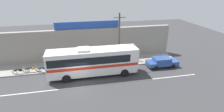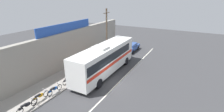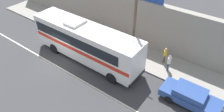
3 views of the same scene
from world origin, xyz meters
The scene contains 14 objects.
ground_plane centered at (0.00, 0.00, 0.00)m, with size 70.00×70.00×0.00m, color #3A3A3D.
sidewalk_slab centered at (0.00, 5.20, 0.07)m, with size 30.00×3.60×0.14m, color gray.
storefront_facade centered at (0.00, 7.35, 2.40)m, with size 30.00×0.70×4.80m, color gray.
road_center_stripe centered at (0.00, -0.80, 0.00)m, with size 30.00×0.14×0.01m, color silver.
intercity_bus centered at (1.92, 1.72, 2.06)m, with size 11.22×2.60×3.78m.
parked_car centered at (11.81, 2.27, 0.74)m, with size 4.37×1.89×1.37m.
utility_pole centered at (5.82, 3.68, 3.98)m, with size 1.60×0.22×7.42m.
motorcycle_red centered at (-4.43, 3.74, 0.57)m, with size 1.88×0.56×0.94m.
motorcycle_blue centered at (-5.91, 3.99, 0.57)m, with size 1.90×0.56×0.94m.
motorcycle_orange centered at (-7.38, 3.83, 0.57)m, with size 1.94×0.56×0.94m.
motorcycle_green centered at (-2.17, 3.96, 0.57)m, with size 1.90×0.56×0.94m.
pedestrian_by_curb centered at (8.99, 4.68, 1.09)m, with size 0.30×0.48×1.64m.
pedestrian_far_left centered at (8.23, 5.54, 1.06)m, with size 0.30×0.48×1.59m.
pedestrian_far_right centered at (-0.14, 4.82, 1.06)m, with size 0.30×0.48×1.60m.
Camera 3 is at (13.17, -9.36, 12.37)m, focal length 32.59 mm.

